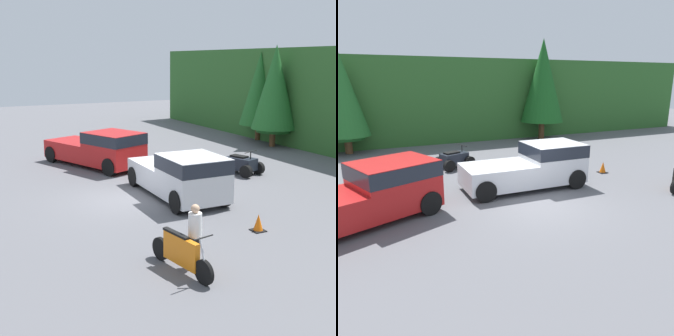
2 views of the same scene
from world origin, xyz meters
TOP-DOWN VIEW (x-y plane):
  - ground_plane at (0.00, 0.00)m, footprint 80.00×80.00m
  - tree_left at (-8.87, 12.93)m, footprint 2.55×2.55m
  - tree_mid_left at (-6.63, 12.40)m, footprint 2.15×2.15m
  - tree_mid_right at (-6.51, 12.26)m, footprint 2.71×2.71m
  - pickup_truck_red at (-5.82, 0.88)m, footprint 6.04×4.04m
  - pickup_truck_second at (0.85, 1.88)m, footprint 5.20×2.27m
  - dirt_bike at (6.47, -1.18)m, footprint 2.40×0.70m
  - quad_atv at (-1.45, 6.31)m, footprint 2.14×1.73m
  - rider_person at (6.40, -0.73)m, footprint 0.48×0.48m
  - traffic_cone at (5.02, 2.37)m, footprint 0.42×0.42m

SIDE VIEW (x-z plane):
  - ground_plane at x=0.00m, z-range 0.00..0.00m
  - traffic_cone at x=5.02m, z-range -0.02..0.53m
  - quad_atv at x=-1.45m, z-range -0.13..1.02m
  - dirt_bike at x=6.47m, z-range -0.10..1.10m
  - rider_person at x=6.40m, z-range 0.07..1.78m
  - pickup_truck_second at x=0.85m, z-range 0.05..1.90m
  - pickup_truck_red at x=-5.82m, z-range 0.05..1.90m
  - tree_mid_left at x=-6.63m, z-range 0.43..5.31m
  - tree_left at x=-8.87m, z-range 0.51..6.30m
  - tree_mid_right at x=-6.51m, z-range 0.54..6.70m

